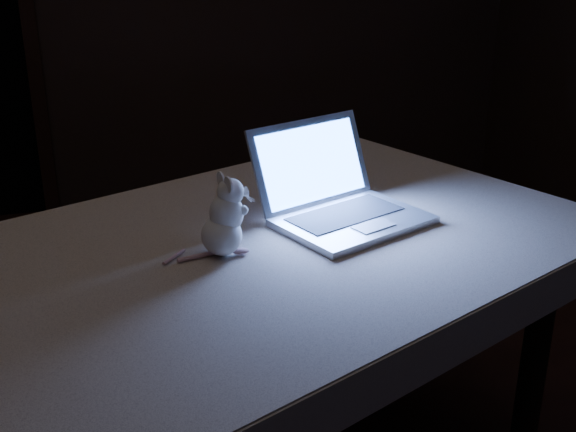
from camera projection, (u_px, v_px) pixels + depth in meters
name	position (u px, v px, depth m)	size (l,w,h in m)	color
table	(275.00, 378.00, 2.00)	(1.55, 1.00, 0.83)	black
tablecloth	(293.00, 262.00, 1.83)	(1.67, 1.11, 0.11)	beige
laptop	(355.00, 179.00, 1.87)	(0.38, 0.33, 0.26)	#BABABE
plush_mouse	(221.00, 216.00, 1.71)	(0.15, 0.15, 0.20)	white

